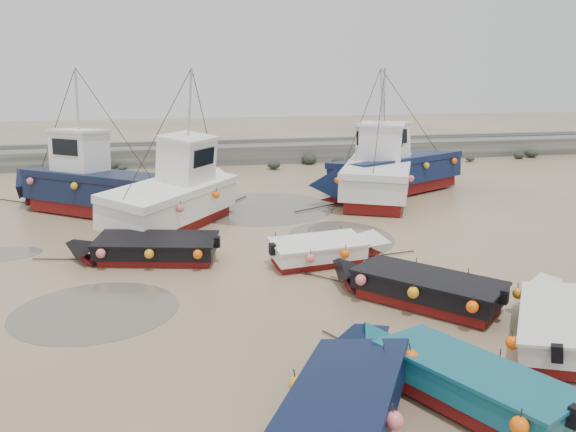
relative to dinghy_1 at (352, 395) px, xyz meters
name	(u,v)px	position (x,y,z in m)	size (l,w,h in m)	color
ground	(220,282)	(-1.69, 7.41, -0.54)	(120.00, 120.00, 0.00)	tan
seawall	(192,155)	(-1.64, 29.40, 0.09)	(60.00, 4.92, 1.50)	gray
puddle_a	(96,311)	(-5.09, 5.99, -0.54)	(4.34, 4.34, 0.01)	#5A5447
puddle_b	(341,237)	(3.18, 11.08, -0.54)	(3.98, 3.98, 0.01)	#5A5447
puddle_d	(262,208)	(1.01, 16.38, -0.54)	(6.67, 6.67, 0.01)	#5A5447
dinghy_1	(352,395)	(0.00, 0.00, 0.00)	(4.03, 5.91, 1.43)	maroon
dinghy_2	(453,373)	(2.13, 0.34, 0.01)	(3.49, 5.52, 1.43)	maroon
dinghy_3	(558,316)	(5.75, 2.16, 0.00)	(4.15, 5.35, 1.43)	maroon
dinghy_4	(146,246)	(-3.91, 9.74, 0.00)	(6.18, 2.71, 1.43)	maroon
dinghy_5	(327,247)	(1.89, 8.38, 0.02)	(5.25, 2.14, 1.43)	maroon
dinghy_6	(415,283)	(3.35, 4.84, 0.00)	(4.76, 5.11, 1.43)	maroon
cabin_boat_0	(85,182)	(-6.73, 17.07, 0.82)	(8.43, 6.74, 6.22)	maroon
cabin_boat_1	(179,193)	(-2.73, 14.05, 0.82)	(6.50, 8.45, 6.22)	maroon
cabin_boat_2	(390,169)	(7.82, 17.90, 0.78)	(10.03, 6.30, 6.22)	maroon
cabin_boat_3	(379,171)	(7.01, 17.32, 0.80)	(6.11, 9.81, 6.22)	maroon
person	(104,219)	(-5.87, 15.77, -0.54)	(0.64, 0.42, 1.77)	#1A1D3E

